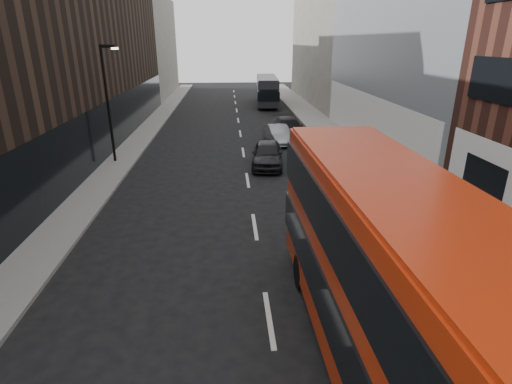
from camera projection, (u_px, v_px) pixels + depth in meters
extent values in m
plane|color=black|center=(278.00, 374.00, 9.41)|extent=(140.00, 140.00, 0.00)
cube|color=slate|center=(331.00, 134.00, 33.19)|extent=(3.00, 80.00, 0.15)
cube|color=slate|center=(142.00, 137.00, 32.16)|extent=(2.00, 80.00, 0.15)
cube|color=silver|center=(368.00, 121.00, 28.92)|extent=(0.35, 21.00, 3.80)
cube|color=slate|center=(330.00, 26.00, 47.99)|extent=(5.00, 24.00, 18.00)
cube|color=black|center=(103.00, 45.00, 34.13)|extent=(5.00, 24.00, 14.00)
cube|color=slate|center=(150.00, 47.00, 54.81)|extent=(5.00, 20.00, 13.00)
cylinder|color=black|center=(108.00, 105.00, 24.34)|extent=(0.16, 0.16, 7.00)
cube|color=black|center=(107.00, 46.00, 23.16)|extent=(0.90, 0.15, 0.18)
cube|color=#FFF2CC|center=(115.00, 48.00, 23.23)|extent=(0.35, 0.22, 0.12)
cube|color=#B5280B|center=(392.00, 282.00, 8.49)|extent=(2.79, 11.71, 4.25)
cube|color=black|center=(389.00, 309.00, 8.74)|extent=(2.91, 11.76, 1.17)
cube|color=black|center=(399.00, 236.00, 8.10)|extent=(2.91, 11.76, 1.17)
cube|color=black|center=(324.00, 202.00, 14.15)|extent=(2.26, 0.11, 1.49)
cube|color=#B5280B|center=(406.00, 188.00, 7.73)|extent=(2.67, 11.24, 0.12)
cylinder|color=black|center=(301.00, 272.00, 12.60)|extent=(0.33, 1.07, 1.06)
cylinder|color=black|center=(374.00, 268.00, 12.78)|extent=(0.33, 1.07, 1.06)
cube|color=black|center=(267.00, 90.00, 48.06)|extent=(2.88, 10.24, 2.85)
cube|color=black|center=(267.00, 91.00, 48.12)|extent=(3.00, 10.30, 1.01)
cube|color=black|center=(269.00, 96.00, 43.31)|extent=(1.96, 0.19, 1.29)
cube|color=black|center=(265.00, 86.00, 52.83)|extent=(1.96, 0.19, 1.29)
cube|color=black|center=(267.00, 77.00, 47.54)|extent=(2.76, 9.83, 0.12)
cylinder|color=black|center=(258.00, 97.00, 51.55)|extent=(0.33, 0.93, 0.92)
cylinder|color=black|center=(274.00, 97.00, 51.57)|extent=(0.33, 0.93, 0.92)
cylinder|color=black|center=(259.00, 105.00, 45.49)|extent=(0.33, 0.93, 0.92)
cylinder|color=black|center=(277.00, 105.00, 45.52)|extent=(0.33, 0.93, 0.92)
imported|color=black|center=(267.00, 154.00, 24.74)|extent=(2.33, 4.75, 1.56)
imported|color=gray|center=(278.00, 134.00, 30.34)|extent=(2.00, 4.34, 1.38)
imported|color=black|center=(288.00, 128.00, 31.88)|extent=(2.52, 5.54, 1.57)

